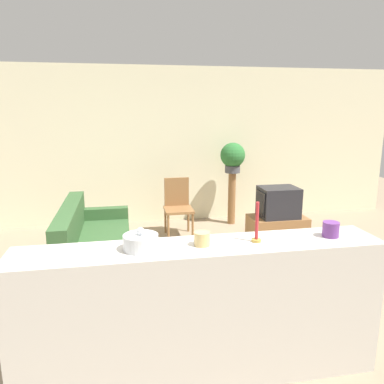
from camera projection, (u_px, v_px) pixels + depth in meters
The scene contains 13 objects.
ground_plane at pixel (186, 325), 3.52m from camera, with size 14.00×14.00×0.00m, color gray.
wall_back at pixel (152, 146), 6.51m from camera, with size 9.00×0.06×2.70m.
couch at pixel (93, 247), 4.72m from camera, with size 0.83×1.84×0.81m.
tv_stand at pixel (277, 230), 5.61m from camera, with size 0.83×0.49×0.42m.
television at pixel (278, 202), 5.51m from camera, with size 0.56×0.44×0.45m.
wooden_chair at pixel (178, 204), 5.96m from camera, with size 0.44×0.44×0.91m.
plant_stand at pixel (232, 198), 6.54m from camera, with size 0.13×0.13×0.91m.
potted_plant at pixel (233, 156), 6.38m from camera, with size 0.42×0.42×0.51m.
foreground_counter at pixel (202, 312), 2.76m from camera, with size 2.65×0.44×1.05m.
decorative_bowl at pixel (141, 242), 2.55m from camera, with size 0.24×0.24×0.16m.
candle_jar at pixel (203, 239), 2.63m from camera, with size 0.11×0.11×0.10m.
candlestick at pixel (257, 228), 2.69m from camera, with size 0.07×0.07×0.30m.
coffee_tin at pixel (331, 229), 2.81m from camera, with size 0.12×0.12×0.11m.
Camera 1 is at (-0.53, -3.12, 1.99)m, focal length 35.00 mm.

